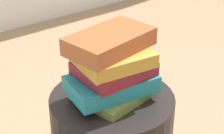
% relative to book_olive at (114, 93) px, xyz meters
% --- Properties ---
extents(book_olive, '(0.27, 0.24, 0.03)m').
position_rel_book_olive_xyz_m(book_olive, '(0.00, 0.00, 0.00)').
color(book_olive, olive).
rests_on(book_olive, side_table).
extents(book_teal, '(0.31, 0.22, 0.06)m').
position_rel_book_olive_xyz_m(book_teal, '(-0.01, -0.00, 0.04)').
color(book_teal, '#1E727F').
rests_on(book_teal, book_olive).
extents(book_maroon, '(0.24, 0.20, 0.05)m').
position_rel_book_olive_xyz_m(book_maroon, '(0.00, 0.00, 0.10)').
color(book_maroon, maroon).
rests_on(book_maroon, book_teal).
extents(book_ochre, '(0.26, 0.22, 0.05)m').
position_rel_book_olive_xyz_m(book_ochre, '(-0.00, -0.00, 0.14)').
color(book_ochre, '#B7842D').
rests_on(book_ochre, book_maroon).
extents(book_rust, '(0.31, 0.21, 0.06)m').
position_rel_book_olive_xyz_m(book_rust, '(-0.01, 0.01, 0.20)').
color(book_rust, '#994723').
rests_on(book_rust, book_ochre).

